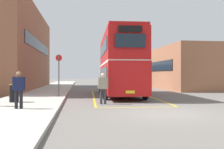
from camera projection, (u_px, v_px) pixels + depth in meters
name	position (u px, v px, depth m)	size (l,w,h in m)	color
ground_plane	(116.00, 91.00, 24.95)	(135.60, 135.60, 0.00)	#66605B
sidewalk_left	(51.00, 89.00, 26.50)	(4.00, 57.60, 0.14)	#B2ADA3
brick_building_left	(11.00, 50.00, 28.21)	(6.27, 20.37, 8.86)	brown
depot_building_right	(187.00, 69.00, 31.36)	(8.53, 16.42, 4.71)	#9E6647
double_decker_bus	(120.00, 63.00, 19.67)	(3.19, 10.42, 4.75)	black
single_deck_bus	(122.00, 74.00, 36.67)	(3.20, 8.68, 3.02)	black
pedestrian_boarding	(103.00, 86.00, 13.93)	(0.56, 0.33, 1.72)	#2D2D38
pedestrian_waiting_far	(19.00, 87.00, 11.07)	(0.55, 0.24, 1.64)	black
litter_bin	(14.00, 93.00, 13.71)	(0.52, 0.52, 0.97)	black
bus_stop_sign	(59.00, 71.00, 17.34)	(0.43, 0.14, 2.87)	#4C4C51
bay_marking_yellow	(123.00, 98.00, 17.75)	(4.75, 12.49, 0.01)	gold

